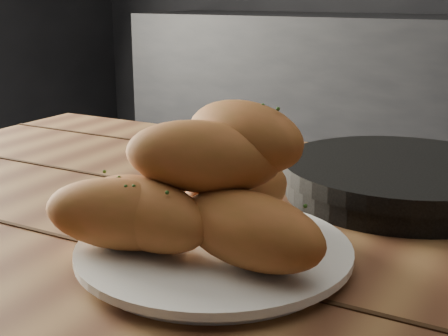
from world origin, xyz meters
TOP-DOWN VIEW (x-y plane):
  - counter at (0.00, 1.70)m, footprint 2.80×0.60m
  - plate at (0.22, -0.60)m, footprint 0.27×0.27m
  - bread_rolls at (0.20, -0.60)m, footprint 0.29×0.24m
  - skillet at (0.33, -0.31)m, footprint 0.43×0.30m

SIDE VIEW (x-z plane):
  - counter at x=0.00m, z-range 0.00..0.90m
  - plate at x=0.22m, z-range 0.75..0.77m
  - skillet at x=0.33m, z-range 0.75..0.80m
  - bread_rolls at x=0.20m, z-range 0.75..0.89m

